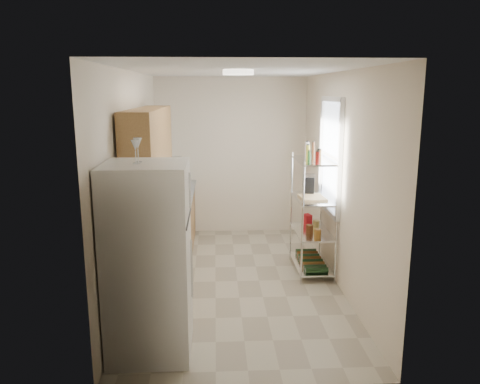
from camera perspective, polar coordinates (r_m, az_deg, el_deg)
The scene contains 16 objects.
room at distance 5.68m, azimuth -0.35°, elevation 1.36°, with size 2.52×4.42×2.62m.
counter_run at distance 6.34m, azimuth -8.88°, elevation -5.53°, with size 0.63×3.51×0.90m.
upper_cabinets at distance 5.76m, azimuth -11.02°, elevation 6.41°, with size 0.33×2.20×0.72m, color #A87D47.
range_hood at distance 6.59m, azimuth -9.46°, elevation 3.49°, with size 0.50×0.60×0.12m, color #B7BABC.
window at distance 6.16m, azimuth 10.98°, elevation 4.34°, with size 0.06×1.00×1.46m, color white.
bakers_rack at distance 6.13m, azimuth 8.94°, elevation 0.20°, with size 0.45×0.90×1.73m.
ceiling_dome at distance 5.28m, azimuth -0.21°, elevation 14.38°, with size 0.34×0.34×0.06m, color white.
refrigerator at distance 4.31m, azimuth -11.08°, elevation -8.20°, with size 0.73×0.73×1.76m, color silver.
wine_glass_a at distance 4.07m, azimuth -12.63°, elevation 4.80°, with size 0.07×0.07×0.20m, color silver, non-canonical shape.
wine_glass_b at distance 4.14m, azimuth -12.34°, elevation 5.01°, with size 0.08×0.08×0.21m, color silver, non-canonical shape.
rice_cooker at distance 6.37m, azimuth -9.51°, elevation -0.42°, with size 0.24×0.24×0.19m, color silver.
frying_pan_large at distance 6.82m, azimuth -9.43°, elevation -0.22°, with size 0.25×0.25×0.04m, color black.
frying_pan_small at distance 6.59m, azimuth -8.81°, elevation -0.64°, with size 0.20×0.20×0.04m, color black.
cutting_board at distance 6.10m, azimuth 8.81°, elevation -0.67°, with size 0.30×0.39×0.03m, color tan.
espresso_machine at distance 6.34m, azimuth 8.37°, elevation 0.92°, with size 0.15×0.23×0.26m, color black.
storage_bag at distance 6.53m, azimuth 8.20°, elevation -3.33°, with size 0.09×0.13×0.14m, color #AF1519.
Camera 1 is at (-0.26, -5.57, 2.37)m, focal length 35.00 mm.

